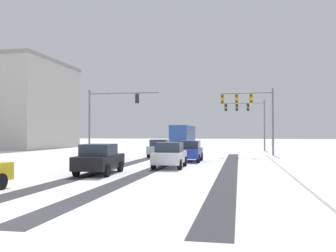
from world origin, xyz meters
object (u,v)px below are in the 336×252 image
(car_silver_lead, at_px, (160,148))
(car_white_third, at_px, (170,155))
(car_blue_second, at_px, (190,151))
(bus_oncoming, at_px, (183,135))
(car_black_fourth, at_px, (99,159))
(traffic_signal_far_right, at_px, (248,113))
(traffic_signal_near_right, at_px, (251,107))
(traffic_signal_near_left, at_px, (109,110))

(car_silver_lead, xyz_separation_m, car_white_third, (3.03, -11.10, 0.00))
(car_blue_second, relative_size, bus_oncoming, 0.37)
(car_blue_second, height_order, car_white_third, same)
(car_blue_second, xyz_separation_m, car_white_third, (-0.54, -5.54, 0.00))
(car_white_third, bearing_deg, car_black_fourth, -125.27)
(car_blue_second, distance_m, car_black_fourth, 10.49)
(traffic_signal_far_right, xyz_separation_m, car_blue_second, (-4.93, -19.58, -3.95))
(car_blue_second, bearing_deg, traffic_signal_far_right, 75.86)
(traffic_signal_near_right, height_order, car_blue_second, traffic_signal_near_right)
(traffic_signal_far_right, bearing_deg, car_silver_lead, -121.22)
(traffic_signal_near_left, height_order, car_white_third, traffic_signal_near_left)
(traffic_signal_far_right, bearing_deg, car_black_fourth, -106.14)
(bus_oncoming, bearing_deg, car_silver_lead, -87.15)
(car_silver_lead, bearing_deg, bus_oncoming, 92.85)
(car_silver_lead, distance_m, car_blue_second, 6.60)
(car_blue_second, relative_size, car_black_fourth, 0.98)
(traffic_signal_far_right, relative_size, car_blue_second, 1.58)
(traffic_signal_near_right, bearing_deg, car_black_fourth, -116.02)
(car_blue_second, distance_m, car_white_third, 5.57)
(traffic_signal_near_right, bearing_deg, car_blue_second, -122.94)
(car_silver_lead, distance_m, car_white_third, 11.50)
(traffic_signal_near_left, xyz_separation_m, bus_oncoming, (4.07, 21.91, -2.50))
(traffic_signal_near_right, bearing_deg, traffic_signal_near_left, -171.36)
(traffic_signal_near_left, height_order, traffic_signal_far_right, same)
(traffic_signal_far_right, height_order, car_white_third, traffic_signal_far_right)
(car_white_third, xyz_separation_m, bus_oncoming, (-4.12, 33.04, 1.18))
(car_blue_second, xyz_separation_m, car_black_fourth, (-3.59, -9.85, 0.00))
(car_black_fourth, bearing_deg, bus_oncoming, 91.64)
(traffic_signal_near_right, distance_m, car_black_fourth, 19.89)
(traffic_signal_near_left, bearing_deg, car_silver_lead, -0.32)
(traffic_signal_near_left, relative_size, car_blue_second, 1.71)
(car_black_fourth, distance_m, bus_oncoming, 37.39)
(traffic_signal_near_right, distance_m, car_white_third, 14.84)
(traffic_signal_far_right, relative_size, car_white_third, 1.57)
(car_blue_second, height_order, bus_oncoming, bus_oncoming)
(car_white_third, bearing_deg, traffic_signal_near_right, 67.38)
(car_white_third, bearing_deg, bus_oncoming, 97.11)
(traffic_signal_far_right, bearing_deg, traffic_signal_near_left, -134.31)
(car_black_fourth, xyz_separation_m, bus_oncoming, (-1.07, 37.35, 1.18))
(traffic_signal_near_left, height_order, car_black_fourth, traffic_signal_near_left)
(car_silver_lead, bearing_deg, traffic_signal_near_right, 13.88)
(traffic_signal_near_left, distance_m, car_blue_second, 10.99)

